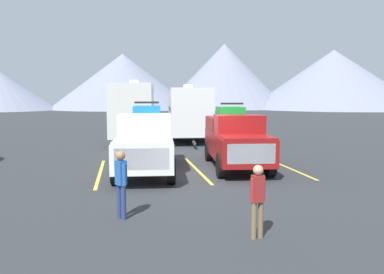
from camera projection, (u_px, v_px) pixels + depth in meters
name	position (u px, v px, depth m)	size (l,w,h in m)	color
ground_plane	(201.00, 174.00, 14.07)	(240.00, 240.00, 0.00)	#2D3033
pickup_truck_a	(146.00, 139.00, 14.52)	(2.60, 6.00, 2.71)	white
pickup_truck_b	(235.00, 138.00, 15.39)	(2.53, 5.48, 2.65)	maroon
lot_stripe_a	(100.00, 173.00, 14.33)	(0.12, 5.50, 0.01)	gold
lot_stripe_b	(197.00, 169.00, 15.01)	(0.12, 5.50, 0.01)	gold
lot_stripe_c	(285.00, 166.00, 15.69)	(0.12, 5.50, 0.01)	gold
camper_trailer_a	(134.00, 109.00, 23.79)	(3.10, 7.98, 3.98)	silver
camper_trailer_b	(189.00, 111.00, 24.71)	(3.17, 7.95, 3.72)	white
person_a	(121.00, 180.00, 8.84)	(0.29, 0.31, 1.63)	navy
person_b	(258.00, 196.00, 7.61)	(0.33, 0.22, 1.53)	#726047
mountain_ridge	(178.00, 81.00, 87.90)	(138.95, 46.54, 15.96)	gray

